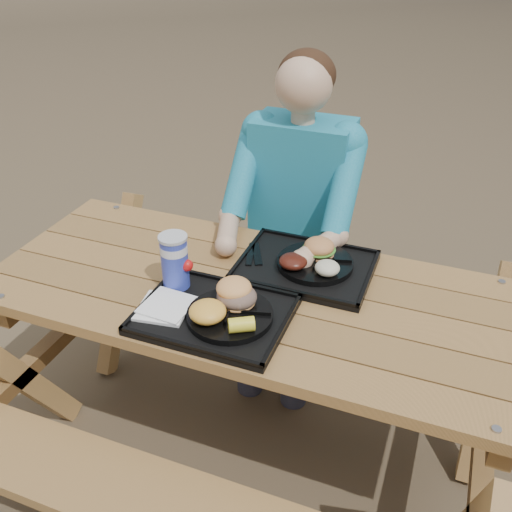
% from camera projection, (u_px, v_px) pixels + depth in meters
% --- Properties ---
extents(ground, '(60.00, 60.00, 0.00)m').
position_uv_depth(ground, '(256.00, 444.00, 2.26)').
color(ground, '#999999').
rests_on(ground, ground).
extents(picnic_table, '(1.80, 1.49, 0.75)m').
position_uv_depth(picnic_table, '(256.00, 374.00, 2.06)').
color(picnic_table, '#999999').
rests_on(picnic_table, ground).
extents(tray_near, '(0.45, 0.35, 0.02)m').
position_uv_depth(tray_near, '(214.00, 315.00, 1.73)').
color(tray_near, black).
rests_on(tray_near, picnic_table).
extents(tray_far, '(0.45, 0.35, 0.02)m').
position_uv_depth(tray_far, '(306.00, 268.00, 1.96)').
color(tray_far, black).
rests_on(tray_far, picnic_table).
extents(plate_near, '(0.26, 0.26, 0.02)m').
position_uv_depth(plate_near, '(230.00, 315.00, 1.70)').
color(plate_near, black).
rests_on(plate_near, tray_near).
extents(plate_far, '(0.26, 0.26, 0.02)m').
position_uv_depth(plate_far, '(315.00, 263.00, 1.95)').
color(plate_far, black).
rests_on(plate_far, tray_far).
extents(napkin_stack, '(0.17, 0.17, 0.02)m').
position_uv_depth(napkin_stack, '(163.00, 307.00, 1.74)').
color(napkin_stack, white).
rests_on(napkin_stack, tray_near).
extents(soda_cup, '(0.09, 0.09, 0.17)m').
position_uv_depth(soda_cup, '(175.00, 263.00, 1.80)').
color(soda_cup, '#1627A5').
rests_on(soda_cup, tray_near).
extents(condiment_bbq, '(0.05, 0.05, 0.03)m').
position_uv_depth(condiment_bbq, '(234.00, 286.00, 1.82)').
color(condiment_bbq, black).
rests_on(condiment_bbq, tray_near).
extents(condiment_mustard, '(0.04, 0.04, 0.03)m').
position_uv_depth(condiment_mustard, '(245.00, 289.00, 1.81)').
color(condiment_mustard, '#C38E15').
rests_on(condiment_mustard, tray_near).
extents(sandwich, '(0.11, 0.11, 0.12)m').
position_uv_depth(sandwich, '(237.00, 287.00, 1.70)').
color(sandwich, '#F9A557').
rests_on(sandwich, plate_near).
extents(mac_cheese, '(0.11, 0.11, 0.06)m').
position_uv_depth(mac_cheese, '(208.00, 312.00, 1.65)').
color(mac_cheese, '#FFBE43').
rests_on(mac_cheese, plate_near).
extents(corn_cob, '(0.10, 0.10, 0.04)m').
position_uv_depth(corn_cob, '(241.00, 325.00, 1.61)').
color(corn_cob, yellow).
rests_on(corn_cob, plate_near).
extents(cutlery_far, '(0.09, 0.14, 0.01)m').
position_uv_depth(cutlery_far, '(257.00, 254.00, 2.01)').
color(cutlery_far, black).
rests_on(cutlery_far, tray_far).
extents(burger, '(0.11, 0.11, 0.10)m').
position_uv_depth(burger, '(319.00, 243.00, 1.95)').
color(burger, '#CE8348').
rests_on(burger, plate_far).
extents(baked_beans, '(0.10, 0.10, 0.04)m').
position_uv_depth(baked_beans, '(293.00, 261.00, 1.90)').
color(baked_beans, '#47170E').
rests_on(baked_beans, plate_far).
extents(potato_salad, '(0.08, 0.08, 0.05)m').
position_uv_depth(potato_salad, '(327.00, 268.00, 1.86)').
color(potato_salad, beige).
rests_on(potato_salad, plate_far).
extents(diner, '(0.48, 0.84, 1.28)m').
position_uv_depth(diner, '(298.00, 235.00, 2.39)').
color(diner, teal).
rests_on(diner, ground).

